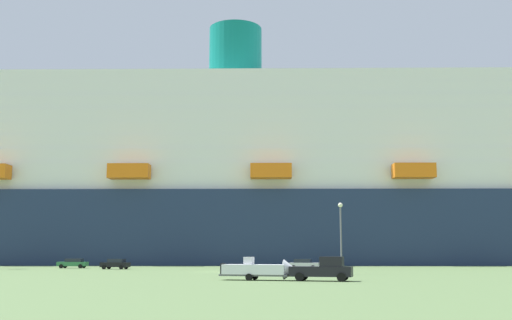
{
  "coord_description": "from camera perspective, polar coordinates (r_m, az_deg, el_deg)",
  "views": [
    {
      "loc": [
        16.27,
        -80.06,
        2.58
      ],
      "look_at": [
        1.88,
        30.0,
        19.66
      ],
      "focal_mm": 42.16,
      "sensor_mm": 36.0,
      "label": 1
    }
  ],
  "objects": [
    {
      "name": "parked_car_black_coupe",
      "position": [
        96.22,
        -13.18,
        -9.56
      ],
      "size": [
        4.39,
        2.27,
        1.58
      ],
      "color": "black",
      "rests_on": "ground_plane"
    },
    {
      "name": "ground_plane",
      "position": [
        111.29,
        -0.97,
        -10.07
      ],
      "size": [
        600.0,
        600.0,
        0.0
      ],
      "primitive_type": "plane",
      "color": "#567042"
    },
    {
      "name": "cruise_ship",
      "position": [
        137.18,
        13.01,
        -2.85
      ],
      "size": [
        282.56,
        64.19,
        60.92
      ],
      "color": "#1E2D4C",
      "rests_on": "ground_plane"
    },
    {
      "name": "street_lamp",
      "position": [
        73.15,
        8.05,
        -6.38
      ],
      "size": [
        0.56,
        0.56,
        8.5
      ],
      "color": "slate",
      "rests_on": "ground_plane"
    },
    {
      "name": "small_boat_on_trailer",
      "position": [
        56.81,
        0.62,
        -10.38
      ],
      "size": [
        8.27,
        2.86,
        2.15
      ],
      "color": "#595960",
      "rests_on": "ground_plane"
    },
    {
      "name": "parked_car_silver_sedan",
      "position": [
        91.74,
        4.57,
        -9.81
      ],
      "size": [
        4.58,
        2.54,
        1.58
      ],
      "color": "silver",
      "rests_on": "ground_plane"
    },
    {
      "name": "parked_car_green_wagon",
      "position": [
        104.17,
        -16.96,
        -9.33
      ],
      "size": [
        4.93,
        2.43,
        1.58
      ],
      "color": "#2D723F",
      "rests_on": "ground_plane"
    },
    {
      "name": "pickup_truck",
      "position": [
        55.66,
        6.45,
        -10.27
      ],
      "size": [
        5.82,
        2.86,
        2.2
      ],
      "color": "black",
      "rests_on": "ground_plane"
    }
  ]
}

